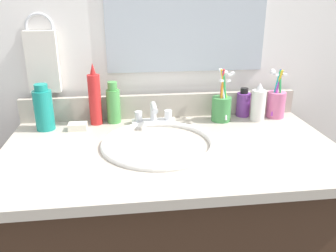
{
  "coord_description": "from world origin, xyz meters",
  "views": [
    {
      "loc": [
        -0.14,
        -0.98,
        1.29
      ],
      "look_at": [
        -0.01,
        0.0,
        0.91
      ],
      "focal_mm": 36.88,
      "sensor_mm": 36.0,
      "label": 1
    }
  ],
  "objects_px": {
    "bottle_mouthwash_teal": "(44,109)",
    "soap_bar": "(78,126)",
    "bottle_toner_green": "(113,104)",
    "faucet": "(154,117)",
    "cup_green": "(222,107)",
    "cup_pink": "(276,103)",
    "bottle_spray_red": "(95,98)",
    "bottle_lotion_white": "(258,104)",
    "bottle_cream_purple": "(243,104)",
    "hand_towel": "(43,62)"
  },
  "relations": [
    {
      "from": "bottle_spray_red",
      "to": "bottle_mouthwash_teal",
      "type": "distance_m",
      "value": 0.18
    },
    {
      "from": "bottle_mouthwash_teal",
      "to": "hand_towel",
      "type": "bearing_deg",
      "value": 93.35
    },
    {
      "from": "bottle_cream_purple",
      "to": "cup_green",
      "type": "bearing_deg",
      "value": -156.52
    },
    {
      "from": "cup_green",
      "to": "bottle_cream_purple",
      "type": "bearing_deg",
      "value": 23.48
    },
    {
      "from": "cup_pink",
      "to": "cup_green",
      "type": "xyz_separation_m",
      "value": [
        -0.22,
        -0.01,
        -0.0
      ]
    },
    {
      "from": "bottle_spray_red",
      "to": "cup_green",
      "type": "xyz_separation_m",
      "value": [
        0.47,
        -0.02,
        -0.04
      ]
    },
    {
      "from": "faucet",
      "to": "bottle_toner_green",
      "type": "xyz_separation_m",
      "value": [
        -0.14,
        0.04,
        0.04
      ]
    },
    {
      "from": "faucet",
      "to": "bottle_lotion_white",
      "type": "bearing_deg",
      "value": -1.55
    },
    {
      "from": "hand_towel",
      "to": "bottle_lotion_white",
      "type": "xyz_separation_m",
      "value": [
        0.78,
        -0.11,
        -0.16
      ]
    },
    {
      "from": "bottle_cream_purple",
      "to": "bottle_toner_green",
      "type": "distance_m",
      "value": 0.5
    },
    {
      "from": "bottle_mouthwash_teal",
      "to": "soap_bar",
      "type": "distance_m",
      "value": 0.13
    },
    {
      "from": "bottle_cream_purple",
      "to": "cup_pink",
      "type": "distance_m",
      "value": 0.12
    },
    {
      "from": "bottle_toner_green",
      "to": "cup_green",
      "type": "bearing_deg",
      "value": -4.68
    },
    {
      "from": "cup_pink",
      "to": "hand_towel",
      "type": "bearing_deg",
      "value": 174.83
    },
    {
      "from": "faucet",
      "to": "bottle_spray_red",
      "type": "relative_size",
      "value": 0.71
    },
    {
      "from": "bottle_cream_purple",
      "to": "bottle_toner_green",
      "type": "relative_size",
      "value": 0.73
    },
    {
      "from": "bottle_lotion_white",
      "to": "bottle_spray_red",
      "type": "bearing_deg",
      "value": 176.39
    },
    {
      "from": "bottle_mouthwash_teal",
      "to": "cup_green",
      "type": "relative_size",
      "value": 0.83
    },
    {
      "from": "bottle_toner_green",
      "to": "cup_pink",
      "type": "height_order",
      "value": "cup_pink"
    },
    {
      "from": "bottle_toner_green",
      "to": "bottle_mouthwash_teal",
      "type": "bearing_deg",
      "value": -169.71
    },
    {
      "from": "cup_pink",
      "to": "soap_bar",
      "type": "bearing_deg",
      "value": -176.63
    },
    {
      "from": "bottle_spray_red",
      "to": "bottle_mouthwash_teal",
      "type": "relative_size",
      "value": 1.38
    },
    {
      "from": "hand_towel",
      "to": "faucet",
      "type": "xyz_separation_m",
      "value": [
        0.39,
        -0.1,
        -0.19
      ]
    },
    {
      "from": "hand_towel",
      "to": "bottle_mouthwash_teal",
      "type": "height_order",
      "value": "hand_towel"
    },
    {
      "from": "faucet",
      "to": "cup_green",
      "type": "distance_m",
      "value": 0.26
    },
    {
      "from": "bottle_toner_green",
      "to": "hand_towel",
      "type": "bearing_deg",
      "value": 166.34
    },
    {
      "from": "bottle_mouthwash_teal",
      "to": "cup_pink",
      "type": "distance_m",
      "value": 0.86
    },
    {
      "from": "bottle_spray_red",
      "to": "bottle_cream_purple",
      "type": "height_order",
      "value": "bottle_spray_red"
    },
    {
      "from": "bottle_toner_green",
      "to": "bottle_mouthwash_teal",
      "type": "relative_size",
      "value": 0.94
    },
    {
      "from": "cup_green",
      "to": "bottle_mouthwash_teal",
      "type": "bearing_deg",
      "value": -179.06
    },
    {
      "from": "bottle_lotion_white",
      "to": "bottle_toner_green",
      "type": "xyz_separation_m",
      "value": [
        -0.54,
        0.05,
        0.01
      ]
    },
    {
      "from": "bottle_toner_green",
      "to": "bottle_mouthwash_teal",
      "type": "distance_m",
      "value": 0.24
    },
    {
      "from": "cup_green",
      "to": "soap_bar",
      "type": "relative_size",
      "value": 3.09
    },
    {
      "from": "bottle_spray_red",
      "to": "faucet",
      "type": "bearing_deg",
      "value": -7.45
    },
    {
      "from": "cup_pink",
      "to": "bottle_spray_red",
      "type": "bearing_deg",
      "value": 179.21
    },
    {
      "from": "bottle_spray_red",
      "to": "bottle_mouthwash_teal",
      "type": "bearing_deg",
      "value": -168.99
    },
    {
      "from": "soap_bar",
      "to": "cup_pink",
      "type": "bearing_deg",
      "value": 3.37
    },
    {
      "from": "bottle_lotion_white",
      "to": "soap_bar",
      "type": "relative_size",
      "value": 2.27
    },
    {
      "from": "bottle_spray_red",
      "to": "cup_pink",
      "type": "xyz_separation_m",
      "value": [
        0.69,
        -0.01,
        -0.04
      ]
    },
    {
      "from": "hand_towel",
      "to": "bottle_mouthwash_teal",
      "type": "xyz_separation_m",
      "value": [
        0.01,
        -0.1,
        -0.14
      ]
    },
    {
      "from": "bottle_lotion_white",
      "to": "bottle_cream_purple",
      "type": "xyz_separation_m",
      "value": [
        -0.04,
        0.06,
        -0.02
      ]
    },
    {
      "from": "faucet",
      "to": "soap_bar",
      "type": "relative_size",
      "value": 2.5
    },
    {
      "from": "bottle_cream_purple",
      "to": "bottle_mouthwash_teal",
      "type": "distance_m",
      "value": 0.74
    },
    {
      "from": "bottle_lotion_white",
      "to": "bottle_mouthwash_teal",
      "type": "height_order",
      "value": "bottle_mouthwash_teal"
    },
    {
      "from": "bottle_lotion_white",
      "to": "cup_pink",
      "type": "bearing_deg",
      "value": 18.95
    },
    {
      "from": "bottle_cream_purple",
      "to": "soap_bar",
      "type": "bearing_deg",
      "value": -173.36
    },
    {
      "from": "bottle_toner_green",
      "to": "soap_bar",
      "type": "xyz_separation_m",
      "value": [
        -0.13,
        -0.06,
        -0.06
      ]
    },
    {
      "from": "bottle_spray_red",
      "to": "cup_pink",
      "type": "bearing_deg",
      "value": -0.79
    },
    {
      "from": "bottle_lotion_white",
      "to": "soap_bar",
      "type": "height_order",
      "value": "bottle_lotion_white"
    },
    {
      "from": "bottle_spray_red",
      "to": "bottle_toner_green",
      "type": "height_order",
      "value": "bottle_spray_red"
    }
  ]
}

